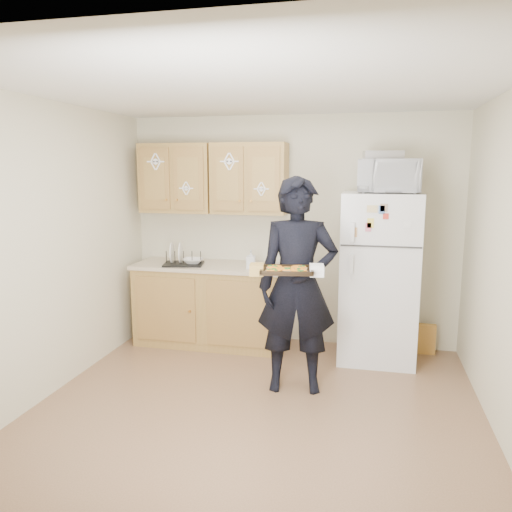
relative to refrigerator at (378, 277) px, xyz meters
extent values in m
plane|color=brown|center=(-0.95, -1.43, -0.85)|extent=(3.60, 3.60, 0.00)
plane|color=white|center=(-0.95, -1.43, 1.65)|extent=(3.60, 3.60, 0.00)
cube|color=beige|center=(-0.95, 0.37, 0.40)|extent=(3.60, 0.04, 2.50)
cube|color=beige|center=(-0.95, -3.23, 0.40)|extent=(3.60, 0.04, 2.50)
cube|color=beige|center=(-2.75, -1.43, 0.40)|extent=(0.04, 3.60, 2.50)
cube|color=beige|center=(0.85, -1.43, 0.40)|extent=(0.04, 3.60, 2.50)
cube|color=white|center=(0.00, 0.00, 0.00)|extent=(0.75, 0.70, 1.70)
cube|color=olive|center=(-1.80, 0.05, -0.42)|extent=(1.60, 0.60, 0.86)
cube|color=#C5B498|center=(-1.80, 0.05, 0.03)|extent=(1.64, 0.64, 0.04)
cube|color=olive|center=(-2.20, 0.18, 0.98)|extent=(0.80, 0.33, 0.75)
cube|color=olive|center=(-1.38, 0.18, 0.98)|extent=(0.80, 0.33, 0.75)
cube|color=gold|center=(0.52, 0.24, -0.69)|extent=(0.20, 0.07, 0.32)
imported|color=black|center=(-0.69, -0.90, 0.09)|extent=(0.74, 0.55, 1.87)
cube|color=black|center=(-0.74, -1.20, 0.27)|extent=(0.46, 0.37, 0.04)
cylinder|color=orange|center=(-0.83, -1.28, 0.29)|extent=(0.14, 0.14, 0.02)
cylinder|color=orange|center=(-0.63, -1.25, 0.29)|extent=(0.14, 0.14, 0.02)
cylinder|color=orange|center=(-0.85, -1.14, 0.29)|extent=(0.14, 0.14, 0.02)
cylinder|color=orange|center=(-0.66, -1.11, 0.29)|extent=(0.14, 0.14, 0.02)
cylinder|color=orange|center=(-0.74, -1.20, 0.29)|extent=(0.14, 0.14, 0.02)
imported|color=white|center=(0.06, -0.05, 1.01)|extent=(0.60, 0.42, 0.32)
cube|color=silver|center=(-0.01, -0.02, 1.21)|extent=(0.39, 0.29, 0.08)
cube|color=black|center=(-2.06, -0.05, 0.13)|extent=(0.47, 0.39, 0.17)
imported|color=silver|center=(-1.95, -0.05, 0.10)|extent=(0.26, 0.26, 0.05)
imported|color=white|center=(-1.30, -0.08, 0.15)|extent=(0.10, 0.10, 0.20)
camera|label=1|loc=(-0.11, -5.06, 1.08)|focal=35.00mm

